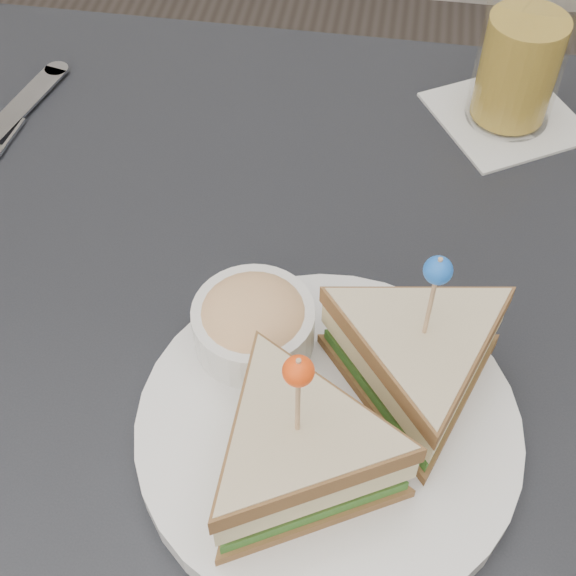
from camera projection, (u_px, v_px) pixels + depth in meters
The scene contains 3 objects.
table at pixel (274, 393), 0.65m from camera, with size 0.80×0.80×0.75m.
plate_meal at pixel (341, 402), 0.51m from camera, with size 0.29×0.27×0.15m.
drink_set at pixel (522, 55), 0.70m from camera, with size 0.17×0.17×0.16m.
Camera 1 is at (0.07, -0.34, 1.24)m, focal length 50.00 mm.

